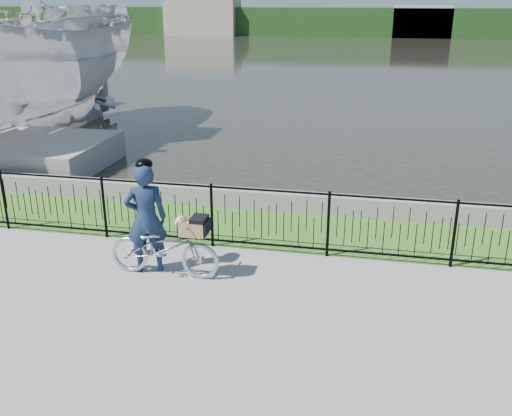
# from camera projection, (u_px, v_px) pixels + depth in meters

# --- Properties ---
(ground) EXTENTS (120.00, 120.00, 0.00)m
(ground) POSITION_uv_depth(u_px,v_px,m) (249.00, 296.00, 8.36)
(ground) COLOR gray
(ground) RESTS_ON ground
(grass_strip) EXTENTS (60.00, 2.00, 0.01)m
(grass_strip) POSITION_uv_depth(u_px,v_px,m) (278.00, 229.00, 10.74)
(grass_strip) COLOR #3A6A21
(grass_strip) RESTS_ON ground
(water) EXTENTS (120.00, 120.00, 0.00)m
(water) POSITION_uv_depth(u_px,v_px,m) (353.00, 61.00, 38.65)
(water) COLOR black
(water) RESTS_ON ground
(quay_wall) EXTENTS (60.00, 0.30, 0.40)m
(quay_wall) POSITION_uv_depth(u_px,v_px,m) (287.00, 202.00, 11.59)
(quay_wall) COLOR gray
(quay_wall) RESTS_ON ground
(fence) EXTENTS (14.00, 0.06, 1.15)m
(fence) POSITION_uv_depth(u_px,v_px,m) (269.00, 220.00, 9.62)
(fence) COLOR black
(fence) RESTS_ON ground
(far_treeline) EXTENTS (120.00, 6.00, 3.00)m
(far_treeline) POSITION_uv_depth(u_px,v_px,m) (365.00, 22.00, 62.91)
(far_treeline) COLOR #1F4119
(far_treeline) RESTS_ON ground
(far_building_left) EXTENTS (8.00, 4.00, 4.00)m
(far_building_left) POSITION_uv_depth(u_px,v_px,m) (203.00, 17.00, 64.31)
(far_building_left) COLOR #A69B85
(far_building_left) RESTS_ON ground
(far_building_right) EXTENTS (6.00, 3.00, 3.20)m
(far_building_right) POSITION_uv_depth(u_px,v_px,m) (422.00, 22.00, 60.37)
(far_building_right) COLOR #A69B85
(far_building_right) RESTS_ON ground
(bicycle_rig) EXTENTS (1.76, 0.61, 1.04)m
(bicycle_rig) POSITION_uv_depth(u_px,v_px,m) (165.00, 247.00, 8.83)
(bicycle_rig) COLOR #B3B9C0
(bicycle_rig) RESTS_ON ground
(cyclist) EXTENTS (0.75, 0.63, 1.84)m
(cyclist) POSITION_uv_depth(u_px,v_px,m) (146.00, 217.00, 8.82)
(cyclist) COLOR #172540
(cyclist) RESTS_ON ground
(boat_near) EXTENTS (5.13, 11.49, 6.12)m
(boat_near) POSITION_uv_depth(u_px,v_px,m) (15.00, 67.00, 16.05)
(boat_near) COLOR #BABABA
(boat_near) RESTS_ON water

